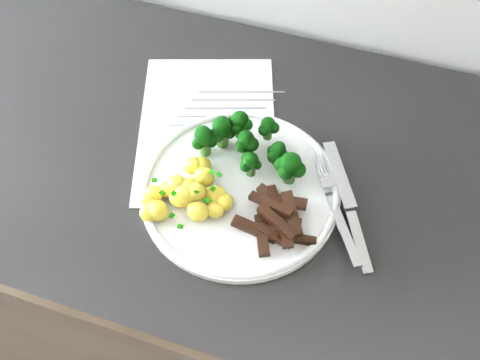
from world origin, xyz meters
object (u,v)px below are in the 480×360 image
plate (240,189)px  potatoes (187,193)px  counter (255,285)px  recipe_paper (207,126)px  broccoli (249,143)px  knife (352,220)px  beef_strips (277,219)px  fork (337,211)px

plate → potatoes: (-0.06, -0.04, 0.02)m
counter → recipe_paper: 0.45m
broccoli → knife: (0.17, -0.06, -0.04)m
broccoli → plate: bearing=-84.4°
broccoli → knife: 0.18m
recipe_paper → plate: 0.13m
plate → beef_strips: 0.08m
potatoes → fork: (0.20, 0.04, -0.01)m
beef_strips → knife: (0.10, 0.04, -0.01)m
potatoes → knife: bearing=10.0°
broccoli → potatoes: broccoli is taller
plate → beef_strips: size_ratio=2.46×
counter → knife: knife is taller
counter → knife: (0.15, -0.05, 0.45)m
recipe_paper → beef_strips: beef_strips is taller
recipe_paper → fork: bearing=-23.6°
counter → potatoes: 0.48m
counter → beef_strips: (0.05, -0.09, 0.46)m
beef_strips → broccoli: bearing=127.0°
counter → recipe_paper: size_ratio=6.63×
recipe_paper → fork: fork is taller
counter → recipe_paper: bearing=154.6°
fork → potatoes: bearing=-168.7°
broccoli → counter: bearing=-15.1°
recipe_paper → broccoli: 0.10m
recipe_paper → beef_strips: (0.15, -0.14, 0.02)m
potatoes → fork: size_ratio=0.77×
plate → broccoli: (-0.01, 0.06, 0.04)m
potatoes → beef_strips: 0.13m
knife → broccoli: bearing=161.6°
plate → fork: 0.14m
counter → knife: bearing=-18.9°
plate → beef_strips: bearing=-30.5°
recipe_paper → beef_strips: 0.21m
plate → potatoes: potatoes is taller
beef_strips → knife: 0.11m
plate → broccoli: size_ratio=1.67×
recipe_paper → plate: (0.09, -0.10, 0.01)m
broccoli → beef_strips: bearing=-53.0°
broccoli → potatoes: size_ratio=1.33×
beef_strips → fork: beef_strips is taller
plate → fork: bearing=0.1°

